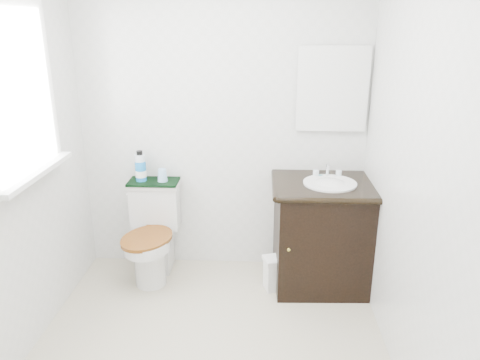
# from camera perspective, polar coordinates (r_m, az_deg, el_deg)

# --- Properties ---
(floor) EXTENTS (2.40, 2.40, 0.00)m
(floor) POSITION_cam_1_polar(r_m,az_deg,el_deg) (3.02, -3.94, -20.83)
(floor) COLOR #B2AB8F
(floor) RESTS_ON ground
(wall_back) EXTENTS (2.40, 0.00, 2.40)m
(wall_back) POSITION_cam_1_polar(r_m,az_deg,el_deg) (3.59, -2.17, 7.19)
(wall_back) COLOR silver
(wall_back) RESTS_ON ground
(wall_front) EXTENTS (2.40, 0.00, 2.40)m
(wall_front) POSITION_cam_1_polar(r_m,az_deg,el_deg) (1.36, -11.07, -14.07)
(wall_front) COLOR silver
(wall_front) RESTS_ON ground
(wall_right) EXTENTS (0.00, 2.40, 2.40)m
(wall_right) POSITION_cam_1_polar(r_m,az_deg,el_deg) (2.54, 20.83, 0.94)
(wall_right) COLOR silver
(wall_right) RESTS_ON ground
(window) EXTENTS (0.02, 0.70, 0.90)m
(window) POSITION_cam_1_polar(r_m,az_deg,el_deg) (2.93, -25.68, 9.61)
(window) COLOR white
(window) RESTS_ON wall_left
(mirror) EXTENTS (0.50, 0.02, 0.60)m
(mirror) POSITION_cam_1_polar(r_m,az_deg,el_deg) (3.55, 11.22, 10.80)
(mirror) COLOR silver
(mirror) RESTS_ON wall_back
(toilet) EXTENTS (0.45, 0.65, 0.73)m
(toilet) POSITION_cam_1_polar(r_m,az_deg,el_deg) (3.74, -10.53, -6.81)
(toilet) COLOR silver
(toilet) RESTS_ON floor
(vanity) EXTENTS (0.75, 0.65, 0.92)m
(vanity) POSITION_cam_1_polar(r_m,az_deg,el_deg) (3.57, 10.00, -6.18)
(vanity) COLOR black
(vanity) RESTS_ON floor
(trash_bin) EXTENTS (0.21, 0.19, 0.26)m
(trash_bin) POSITION_cam_1_polar(r_m,az_deg,el_deg) (3.59, 4.37, -11.17)
(trash_bin) COLOR white
(trash_bin) RESTS_ON floor
(towel) EXTENTS (0.39, 0.22, 0.02)m
(towel) POSITION_cam_1_polar(r_m,az_deg,el_deg) (3.69, -10.50, -0.21)
(towel) COLOR black
(towel) RESTS_ON toilet
(mouthwash_bottle) EXTENTS (0.08, 0.08, 0.24)m
(mouthwash_bottle) POSITION_cam_1_polar(r_m,az_deg,el_deg) (3.68, -12.03, 1.55)
(mouthwash_bottle) COLOR blue
(mouthwash_bottle) RESTS_ON towel
(cup) EXTENTS (0.08, 0.08, 0.10)m
(cup) POSITION_cam_1_polar(r_m,az_deg,el_deg) (3.65, -9.44, 0.59)
(cup) COLOR #8DBDE7
(cup) RESTS_ON towel
(soap_bar) EXTENTS (0.06, 0.04, 0.02)m
(soap_bar) POSITION_cam_1_polar(r_m,az_deg,el_deg) (3.54, 9.69, 0.54)
(soap_bar) COLOR #19717A
(soap_bar) RESTS_ON vanity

